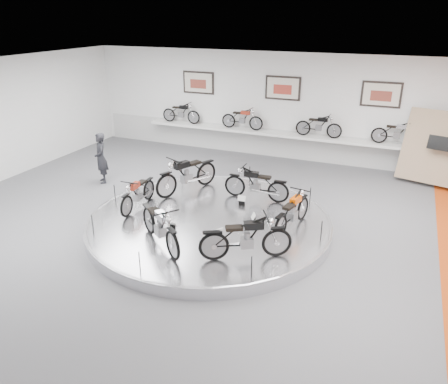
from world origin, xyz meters
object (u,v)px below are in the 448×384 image
at_px(display_platform, 209,223).
at_px(shelf, 279,134).
at_px(bike_c, 187,174).
at_px(bike_d, 138,193).
at_px(bike_a, 292,212).
at_px(bike_f, 246,238).
at_px(bike_e, 160,225).
at_px(bike_b, 256,184).
at_px(visitor, 101,158).

bearing_deg(display_platform, shelf, 90.00).
distance_m(bike_c, bike_d, 1.74).
distance_m(bike_a, bike_f, 1.85).
bearing_deg(bike_c, bike_e, 40.61).
relative_size(bike_b, visitor, 0.97).
xyz_separation_m(bike_c, visitor, (-3.34, 0.28, -0.02)).
xyz_separation_m(display_platform, bike_e, (-0.43, -1.77, 0.67)).
xyz_separation_m(shelf, bike_c, (-1.38, -4.97, -0.14)).
height_order(bike_b, bike_e, bike_e).
relative_size(shelf, bike_b, 6.69).
bearing_deg(bike_d, bike_f, 65.80).
height_order(display_platform, shelf, shelf).
xyz_separation_m(display_platform, bike_c, (-1.38, 1.43, 0.71)).
relative_size(display_platform, visitor, 3.77).
bearing_deg(bike_c, bike_a, 95.14).
bearing_deg(bike_b, display_platform, 65.29).
bearing_deg(bike_a, bike_d, 105.72).
relative_size(shelf, bike_f, 6.29).
bearing_deg(bike_e, visitor, 178.11).
bearing_deg(bike_c, bike_f, 68.90).
bearing_deg(bike_b, bike_c, 5.22).
relative_size(bike_b, bike_e, 0.93).
bearing_deg(display_platform, bike_e, -103.50).
xyz_separation_m(display_platform, shelf, (0.00, 6.40, 0.85)).
bearing_deg(display_platform, bike_b, 66.23).
bearing_deg(visitor, bike_f, 17.88).
height_order(display_platform, bike_b, bike_b).
bearing_deg(bike_b, bike_a, 134.01).
bearing_deg(bike_e, bike_c, 143.76).
distance_m(bike_a, bike_d, 4.25).
bearing_deg(visitor, bike_e, 6.15).
distance_m(bike_c, visitor, 3.35).
xyz_separation_m(bike_a, visitor, (-6.88, 1.48, 0.07)).
height_order(bike_c, bike_f, bike_c).
relative_size(shelf, bike_e, 6.19).
distance_m(display_platform, bike_d, 2.17).
height_order(bike_a, bike_d, bike_a).
xyz_separation_m(bike_a, bike_c, (-3.54, 1.21, 0.09)).
height_order(bike_a, bike_c, bike_c).
bearing_deg(display_platform, visitor, 160.18).
bearing_deg(bike_c, shelf, -171.63).
bearing_deg(bike_d, display_platform, 90.95).
height_order(display_platform, bike_f, bike_f).
height_order(bike_a, bike_b, bike_b).
bearing_deg(bike_e, bike_f, 43.67).
bearing_deg(bike_e, display_platform, 113.57).
bearing_deg(shelf, visitor, -135.17).
height_order(shelf, bike_f, bike_f).
distance_m(bike_b, bike_c, 2.13).
bearing_deg(display_platform, bike_d, -175.49).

